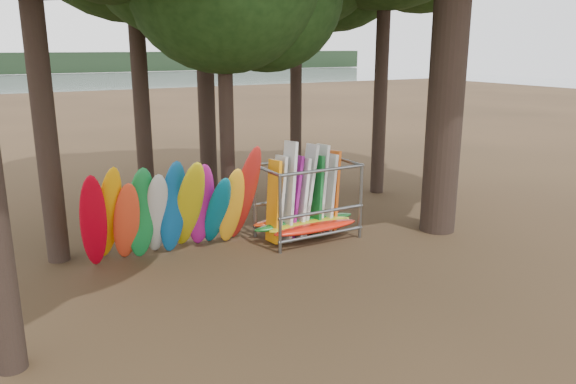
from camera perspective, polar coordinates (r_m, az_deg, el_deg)
ground at (r=14.72m, az=3.14°, el=-6.54°), size 120.00×120.00×0.00m
lake at (r=72.14m, az=-23.64°, el=9.24°), size 160.00×160.00×0.00m
far_shore at (r=121.83m, az=-26.38°, el=11.63°), size 160.00×4.00×4.00m
kayak_row at (r=14.58m, az=-11.44°, el=-1.82°), size 4.76×2.18×3.01m
storage_rack at (r=15.84m, az=1.95°, el=-1.14°), size 3.23×1.56×2.81m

